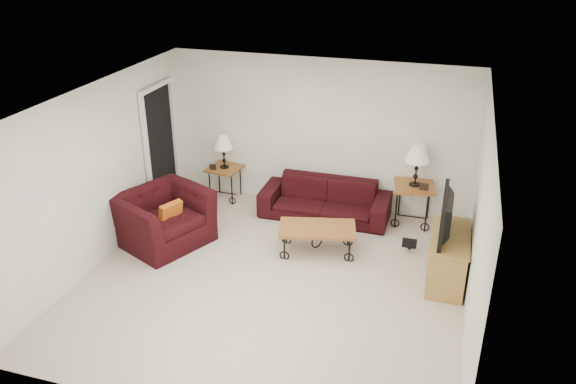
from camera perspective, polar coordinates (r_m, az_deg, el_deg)
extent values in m
plane|color=beige|center=(7.92, -1.48, -8.64)|extent=(5.00, 5.00, 0.00)
cube|color=white|center=(9.52, 3.15, 5.76)|extent=(5.00, 0.02, 2.50)
cube|color=white|center=(5.32, -10.23, -11.63)|extent=(5.00, 0.02, 2.50)
cube|color=white|center=(8.36, -18.09, 1.70)|extent=(0.02, 5.00, 2.50)
cube|color=white|center=(7.00, 18.26, -2.98)|extent=(0.02, 5.00, 2.50)
plane|color=white|center=(6.85, -1.71, 9.03)|extent=(5.00, 5.00, 0.00)
cube|color=black|center=(9.72, -12.45, 4.16)|extent=(0.08, 0.94, 2.04)
imported|color=black|center=(9.41, 3.67, -0.75)|extent=(2.09, 0.82, 0.61)
cube|color=#9C5C27|center=(10.09, -6.21, 0.91)|extent=(0.60, 0.60, 0.58)
cube|color=#9C5C27|center=(9.38, 12.21, -1.18)|extent=(0.70, 0.70, 0.67)
cube|color=black|center=(9.88, -7.44, 2.46)|extent=(0.12, 0.02, 0.10)
cube|color=black|center=(9.07, 13.28, 0.51)|extent=(0.13, 0.02, 0.11)
cube|color=#9C5C27|center=(8.44, 2.88, -4.71)|extent=(1.21, 0.83, 0.41)
imported|color=black|center=(8.79, -12.17, -2.54)|extent=(1.50, 1.58, 0.81)
cube|color=#C96519|center=(8.63, -11.52, -2.14)|extent=(0.24, 0.37, 0.36)
cube|color=#BE9346|center=(8.03, 15.49, -6.27)|extent=(0.47, 1.13, 0.68)
imported|color=black|center=(7.73, 15.87, -2.24)|extent=(0.13, 1.01, 0.58)
ellipsoid|color=black|center=(8.67, 12.00, -4.39)|extent=(0.34, 0.27, 0.42)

